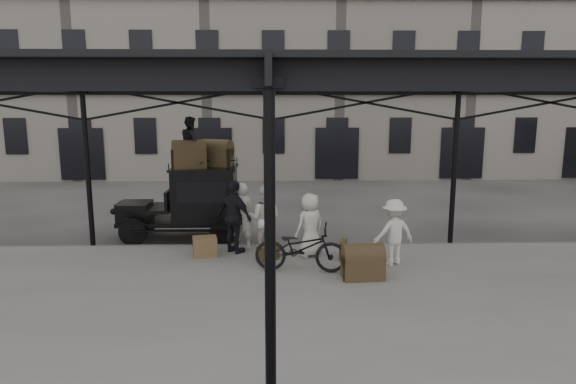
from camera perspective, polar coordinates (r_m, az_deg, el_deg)
name	(u,v)px	position (r m, az deg, el deg)	size (l,w,h in m)	color
ground	(273,273)	(12.58, -1.70, -8.98)	(120.00, 120.00, 0.00)	#383533
platform	(272,303)	(10.68, -1.74, -12.17)	(28.00, 8.00, 0.15)	slate
canopy	(271,76)	(10.15, -1.88, 12.78)	(22.50, 9.00, 4.74)	black
building_frontage	(273,47)	(29.99, -1.64, 15.83)	(64.00, 8.00, 14.00)	slate
taxi	(195,199)	(15.48, -10.34, -0.82)	(3.65, 1.55, 2.18)	black
porter_left	(242,216)	(13.88, -5.10, -2.64)	(0.66, 0.43, 1.80)	beige
porter_midleft	(265,218)	(13.57, -2.60, -2.92)	(0.87, 0.68, 1.80)	silver
porter_centre	(310,225)	(13.17, 2.47, -3.67)	(0.80, 0.52, 1.65)	beige
porter_official	(235,217)	(13.48, -5.96, -2.77)	(1.13, 0.47, 1.93)	black
porter_right	(394,232)	(12.77, 11.67, -4.39)	(1.05, 0.60, 1.62)	silver
bicycle	(301,248)	(12.08, 1.41, -6.23)	(0.75, 2.16, 1.13)	black
porter_roof	(191,142)	(15.15, -10.72, 5.48)	(0.72, 0.56, 1.48)	black
steamer_trunk_roof_near	(189,156)	(15.05, -10.95, 3.91)	(0.93, 0.57, 0.68)	#44341F
steamer_trunk_roof_far	(217,155)	(15.39, -7.91, 4.11)	(0.90, 0.55, 0.66)	#44341F
steamer_trunk_platform	(363,264)	(11.80, 8.31, -7.92)	(0.92, 0.56, 0.67)	#44341F
wicker_hamper	(205,246)	(13.49, -9.21, -5.98)	(0.60, 0.45, 0.50)	olive
suitcase_upright	(343,249)	(13.22, 6.15, -6.36)	(0.15, 0.60, 0.45)	#44341F
suitcase_flat	(268,253)	(12.93, -2.24, -6.80)	(0.60, 0.15, 0.40)	#44341F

